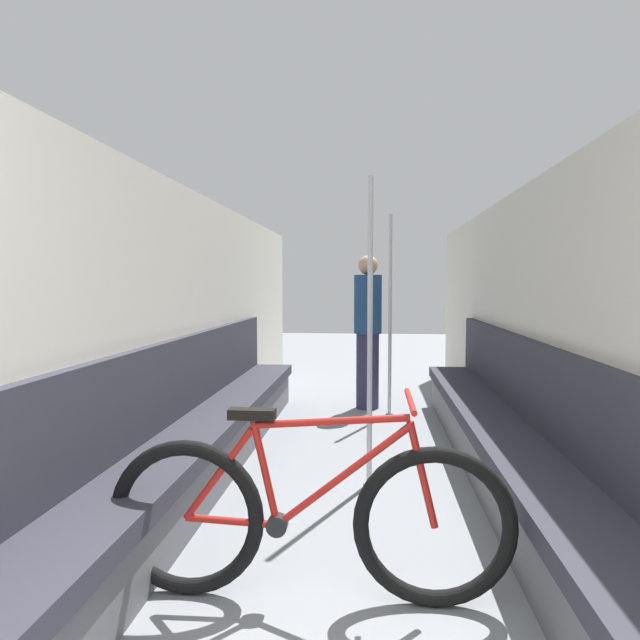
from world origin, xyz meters
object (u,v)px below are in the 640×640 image
(bench_seat_row_left, at_px, (192,442))
(grab_pole_near, at_px, (370,337))
(bicycle, at_px, (308,518))
(grab_pole_far, at_px, (390,318))
(passenger_standing, at_px, (368,330))
(bench_seat_row_right, at_px, (515,450))

(bench_seat_row_left, relative_size, grab_pole_near, 2.70)
(bench_seat_row_left, distance_m, bicycle, 1.58)
(bench_seat_row_left, xyz_separation_m, grab_pole_far, (1.37, 2.26, 0.70))
(bicycle, xyz_separation_m, passenger_standing, (0.22, 3.82, 0.50))
(bench_seat_row_left, distance_m, grab_pole_near, 1.37)
(grab_pole_near, xyz_separation_m, grab_pole_far, (0.20, 2.10, 0.00))
(bench_seat_row_left, xyz_separation_m, grab_pole_near, (1.17, 0.16, 0.70))
(passenger_standing, bearing_deg, bicycle, 73.54)
(grab_pole_far, bearing_deg, bench_seat_row_right, -72.21)
(bicycle, bearing_deg, grab_pole_far, 73.90)
(bench_seat_row_right, distance_m, bicycle, 1.74)
(grab_pole_near, bearing_deg, bench_seat_row_right, -9.69)
(grab_pole_near, distance_m, passenger_standing, 2.39)
(bench_seat_row_right, xyz_separation_m, grab_pole_near, (-0.92, 0.16, 0.70))
(grab_pole_far, bearing_deg, grab_pole_near, -95.35)
(bench_seat_row_left, height_order, grab_pole_far, grab_pole_far)
(bench_seat_row_left, relative_size, bench_seat_row_right, 1.00)
(bench_seat_row_left, height_order, bicycle, bench_seat_row_left)
(bicycle, distance_m, grab_pole_far, 3.63)
(bench_seat_row_left, bearing_deg, bicycle, -54.30)
(bench_seat_row_left, bearing_deg, passenger_standing, 65.83)
(bench_seat_row_left, distance_m, grab_pole_far, 2.73)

